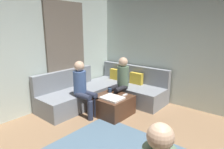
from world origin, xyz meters
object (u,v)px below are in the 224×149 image
ottoman (112,105)px  sectional_couch (105,91)px  person_on_couch_side (83,86)px  game_remote (125,95)px  coffee_mug (110,90)px  person_on_couch_back (121,80)px

ottoman → sectional_couch: bearing=144.3°
person_on_couch_side → game_remote: bearing=134.2°
sectional_couch → ottoman: sectional_couch is taller
coffee_mug → game_remote: (0.40, 0.04, -0.04)m
person_on_couch_back → ottoman: bearing=107.5°
coffee_mug → person_on_couch_back: size_ratio=0.08×
sectional_couch → ottoman: 0.77m
sectional_couch → person_on_couch_side: 0.96m
sectional_couch → person_on_couch_side: bearing=-80.3°
coffee_mug → ottoman: bearing=-39.3°
sectional_couch → person_on_couch_back: 0.60m
ottoman → person_on_couch_side: 0.78m
coffee_mug → game_remote: coffee_mug is taller
sectional_couch → person_on_couch_back: bearing=6.7°
ottoman → person_on_couch_side: size_ratio=0.63×
coffee_mug → game_remote: bearing=5.7°
person_on_couch_back → person_on_couch_side: same height
game_remote → sectional_couch: bearing=164.1°
ottoman → game_remote: size_ratio=5.07×
game_remote → person_on_couch_back: size_ratio=0.12×
sectional_couch → ottoman: size_ratio=3.36×
sectional_couch → ottoman: bearing=-35.7°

